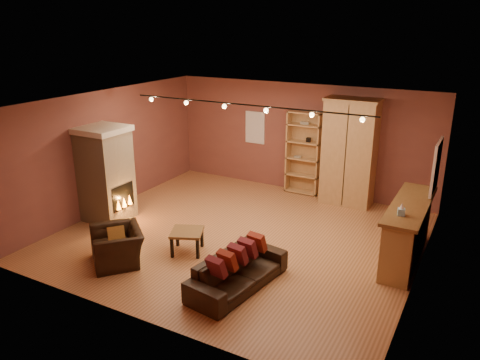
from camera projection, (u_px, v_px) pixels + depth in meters
The scene contains 16 objects.
floor at pixel (240, 236), 9.77m from camera, with size 7.00×7.00×0.00m, color #985D35.
ceiling at pixel (240, 102), 8.87m from camera, with size 7.00×7.00×0.00m, color brown.
back_wall at pixel (300, 138), 12.02m from camera, with size 7.00×0.02×2.80m, color brown.
left_wall at pixel (109, 150), 10.91m from camera, with size 0.02×6.50×2.80m, color brown.
right_wall at pixel (425, 203), 7.73m from camera, with size 0.02×6.50×2.80m, color brown.
fireplace at pixel (106, 174), 10.32m from camera, with size 1.01×0.98×2.12m.
back_window at pixel (255, 128), 12.55m from camera, with size 0.56×0.04×0.86m, color silver.
bookcase at pixel (304, 152), 11.95m from camera, with size 0.87×0.34×2.14m.
armoire at pixel (349, 152), 11.15m from camera, with size 1.27×0.72×2.58m.
bar_counter at pixel (407, 231), 8.64m from camera, with size 0.63×2.36×1.13m.
tissue_box at pixel (401, 210), 7.91m from camera, with size 0.15×0.15×0.22m.
right_window at pixel (436, 167), 8.83m from camera, with size 0.05×0.90×1.00m, color silver.
loveseat at pixel (238, 266), 7.78m from camera, with size 0.85×2.01×0.79m.
armchair at pixel (117, 240), 8.58m from camera, with size 1.19×1.14×0.88m.
coffee_table at pixel (187, 234), 8.97m from camera, with size 0.78×0.78×0.45m.
track_rail at pixel (245, 106), 9.07m from camera, with size 5.20×0.09×0.13m.
Camera 1 is at (4.27, -7.78, 4.25)m, focal length 35.00 mm.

